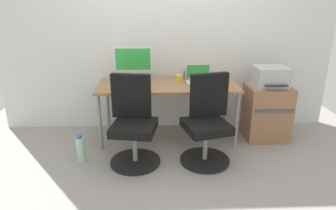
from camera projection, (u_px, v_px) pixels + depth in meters
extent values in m
plane|color=gray|center=(168.00, 137.00, 3.79)|extent=(5.28, 5.28, 0.00)
cube|color=silver|center=(166.00, 31.00, 3.75)|extent=(4.40, 0.04, 2.60)
cube|color=#996B47|center=(168.00, 86.00, 3.56)|extent=(1.69, 0.68, 0.03)
cylinder|color=gray|center=(100.00, 123.00, 3.37)|extent=(0.04, 0.04, 0.67)
cylinder|color=gray|center=(237.00, 120.00, 3.43)|extent=(0.04, 0.04, 0.67)
cylinder|color=gray|center=(108.00, 106.00, 3.92)|extent=(0.04, 0.04, 0.67)
cylinder|color=gray|center=(225.00, 104.00, 3.98)|extent=(0.04, 0.04, 0.67)
cylinder|color=black|center=(135.00, 161.00, 3.18)|extent=(0.54, 0.54, 0.03)
cylinder|color=gray|center=(135.00, 146.00, 3.12)|extent=(0.05, 0.05, 0.34)
cube|color=black|center=(134.00, 127.00, 3.05)|extent=(0.51, 0.51, 0.09)
cube|color=black|center=(131.00, 96.00, 3.12)|extent=(0.43, 0.14, 0.48)
cylinder|color=black|center=(205.00, 160.00, 3.21)|extent=(0.54, 0.54, 0.03)
cylinder|color=gray|center=(205.00, 145.00, 3.15)|extent=(0.05, 0.05, 0.34)
cube|color=black|center=(206.00, 126.00, 3.08)|extent=(0.54, 0.54, 0.09)
cube|color=black|center=(209.00, 95.00, 3.15)|extent=(0.42, 0.18, 0.48)
cube|color=#996B47|center=(266.00, 112.00, 3.69)|extent=(0.51, 0.45, 0.68)
cube|color=#4C4C4C|center=(274.00, 111.00, 3.44)|extent=(0.46, 0.01, 0.04)
cube|color=#B7B7B7|center=(270.00, 77.00, 3.53)|extent=(0.38, 0.34, 0.24)
cube|color=#262626|center=(276.00, 86.00, 3.37)|extent=(0.27, 0.06, 0.01)
cylinder|color=#A5D8B2|center=(81.00, 150.00, 3.17)|extent=(0.09, 0.09, 0.28)
cylinder|color=#2D59B2|center=(79.00, 137.00, 3.12)|extent=(0.06, 0.06, 0.03)
cylinder|color=silver|center=(134.00, 80.00, 3.72)|extent=(0.18, 0.18, 0.01)
cylinder|color=silver|center=(134.00, 76.00, 3.70)|extent=(0.04, 0.04, 0.11)
cube|color=silver|center=(133.00, 59.00, 3.63)|extent=(0.48, 0.03, 0.31)
cube|color=green|center=(133.00, 59.00, 3.62)|extent=(0.43, 0.00, 0.26)
cube|color=silver|center=(199.00, 82.00, 3.61)|extent=(0.31, 0.22, 0.02)
cube|color=silver|center=(198.00, 71.00, 3.71)|extent=(0.31, 0.08, 0.20)
cube|color=green|center=(198.00, 71.00, 3.71)|extent=(0.28, 0.06, 0.17)
cube|color=#515156|center=(134.00, 90.00, 3.29)|extent=(0.34, 0.12, 0.02)
cube|color=#2D2D2D|center=(206.00, 89.00, 3.32)|extent=(0.34, 0.12, 0.02)
ellipsoid|color=#515156|center=(219.00, 84.00, 3.52)|extent=(0.06, 0.10, 0.03)
ellipsoid|color=#B7B7B7|center=(115.00, 84.00, 3.51)|extent=(0.06, 0.10, 0.03)
cylinder|color=yellow|center=(179.00, 78.00, 3.65)|extent=(0.08, 0.08, 0.09)
cylinder|color=slate|center=(186.00, 75.00, 3.81)|extent=(0.07, 0.07, 0.10)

